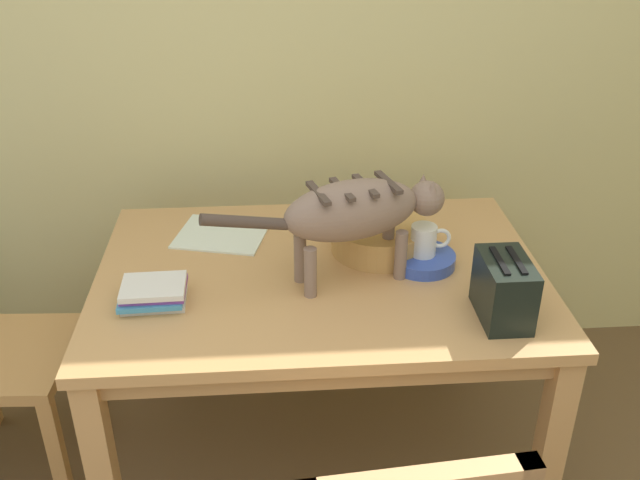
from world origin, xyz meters
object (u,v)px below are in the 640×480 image
Objects in this scene: cat at (357,212)px; coffee_mug at (425,240)px; toaster at (504,289)px; magazine at (222,234)px; wicker_basket at (380,236)px; saucer_bowl at (422,259)px; dining_table at (320,294)px; book_stack at (153,293)px.

coffee_mug is (0.21, 0.06, -0.13)m from cat.
magazine is at bearing 145.80° from toaster.
toaster is at bearing -19.95° from magazine.
coffee_mug is 0.32m from toaster.
wicker_basket is at bearing 124.86° from toaster.
toaster reaches higher than saucer_bowl.
dining_table is 0.36m from coffee_mug.
cat reaches higher than magazine.
book_stack is at bearing -159.12° from wicker_basket.
coffee_mug is 0.16m from wicker_basket.
book_stack is 0.62× the size of wicker_basket.
coffee_mug is 0.44× the size of magazine.
toaster is at bearing -62.06° from coffee_mug.
cat is 3.42× the size of toaster.
cat is 0.29m from saucer_bowl.
dining_table is 0.32m from saucer_bowl.
book_stack is (-0.47, -0.14, 0.12)m from dining_table.
cat reaches higher than book_stack.
dining_table is 7.14× the size of book_stack.
dining_table is 0.50m from book_stack.
toaster is (0.15, -0.28, 0.00)m from coffee_mug.
cat is at bearing 8.95° from book_stack.
toaster is at bearing -61.41° from saucer_bowl.
dining_table is at bearing -178.71° from saucer_bowl.
dining_table is 0.26m from wicker_basket.
magazine is 0.93m from toaster.
saucer_bowl reaches higher than magazine.
cat is at bearing -163.76° from saucer_bowl.
cat is 2.30× the size of wicker_basket.
dining_table is at bearing -134.87° from cat.
book_stack is (-0.77, -0.15, 0.01)m from saucer_bowl.
saucer_bowl is 0.72× the size of magazine.
coffee_mug is at bearing -40.74° from wicker_basket.
saucer_bowl reaches higher than dining_table.
book_stack is at bearing -97.29° from cat.
magazine is (-0.40, 0.29, -0.21)m from cat.
cat is 3.71× the size of book_stack.
wicker_basket is at bearing 29.47° from dining_table.
book_stack is (-0.57, -0.09, -0.18)m from cat.
saucer_bowl is at bearing -41.76° from wicker_basket.
dining_table is 6.61× the size of saucer_bowl.
dining_table is at bearing 17.00° from book_stack.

